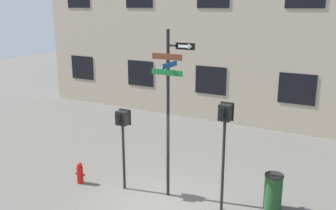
{
  "coord_description": "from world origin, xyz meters",
  "views": [
    {
      "loc": [
        4.7,
        -8.1,
        5.46
      ],
      "look_at": [
        -0.17,
        0.78,
        2.78
      ],
      "focal_mm": 40.0,
      "sensor_mm": 36.0,
      "label": 1
    }
  ],
  "objects_px": {
    "fire_hydrant": "(80,173)",
    "trash_bin": "(273,192)",
    "pedestrian_signal_left": "(123,127)",
    "street_sign_pole": "(170,102)",
    "pedestrian_signal_right": "(224,128)"
  },
  "relations": [
    {
      "from": "pedestrian_signal_right",
      "to": "fire_hydrant",
      "type": "height_order",
      "value": "pedestrian_signal_right"
    },
    {
      "from": "pedestrian_signal_left",
      "to": "trash_bin",
      "type": "relative_size",
      "value": 2.45
    },
    {
      "from": "pedestrian_signal_left",
      "to": "pedestrian_signal_right",
      "type": "bearing_deg",
      "value": 4.45
    },
    {
      "from": "fire_hydrant",
      "to": "trash_bin",
      "type": "relative_size",
      "value": 0.68
    },
    {
      "from": "trash_bin",
      "to": "pedestrian_signal_left",
      "type": "bearing_deg",
      "value": -166.81
    },
    {
      "from": "street_sign_pole",
      "to": "pedestrian_signal_left",
      "type": "bearing_deg",
      "value": -168.76
    },
    {
      "from": "street_sign_pole",
      "to": "pedestrian_signal_right",
      "type": "xyz_separation_m",
      "value": [
        1.65,
        -0.04,
        -0.48
      ]
    },
    {
      "from": "pedestrian_signal_right",
      "to": "fire_hydrant",
      "type": "xyz_separation_m",
      "value": [
        -4.54,
        -0.6,
        -2.06
      ]
    },
    {
      "from": "street_sign_pole",
      "to": "trash_bin",
      "type": "height_order",
      "value": "street_sign_pole"
    },
    {
      "from": "pedestrian_signal_left",
      "to": "fire_hydrant",
      "type": "bearing_deg",
      "value": -166.01
    },
    {
      "from": "street_sign_pole",
      "to": "fire_hydrant",
      "type": "xyz_separation_m",
      "value": [
        -2.89,
        -0.65,
        -2.54
      ]
    },
    {
      "from": "trash_bin",
      "to": "fire_hydrant",
      "type": "bearing_deg",
      "value": -166.61
    },
    {
      "from": "pedestrian_signal_left",
      "to": "trash_bin",
      "type": "height_order",
      "value": "pedestrian_signal_left"
    },
    {
      "from": "fire_hydrant",
      "to": "street_sign_pole",
      "type": "bearing_deg",
      "value": 12.63
    },
    {
      "from": "pedestrian_signal_left",
      "to": "pedestrian_signal_right",
      "type": "height_order",
      "value": "pedestrian_signal_right"
    }
  ]
}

